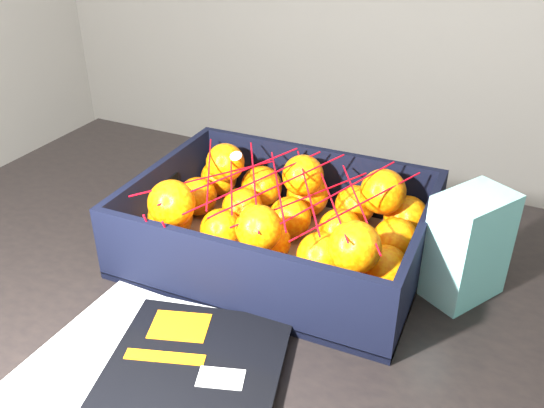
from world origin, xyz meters
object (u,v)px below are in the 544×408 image
at_px(produce_crate, 280,236).
at_px(retail_carton, 468,246).
at_px(magazine_stack, 148,377).
at_px(table, 232,313).

xyz_separation_m(produce_crate, retail_carton, (0.28, 0.02, 0.04)).
xyz_separation_m(magazine_stack, produce_crate, (0.04, 0.31, 0.03)).
height_order(magazine_stack, retail_carton, retail_carton).
xyz_separation_m(magazine_stack, retail_carton, (0.32, 0.33, 0.07)).
relative_size(magazine_stack, retail_carton, 2.16).
height_order(magazine_stack, produce_crate, produce_crate).
bearing_deg(retail_carton, produce_crate, -144.17).
xyz_separation_m(table, produce_crate, (0.06, 0.06, 0.13)).
bearing_deg(produce_crate, magazine_stack, -96.93).
bearing_deg(table, retail_carton, 12.44).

